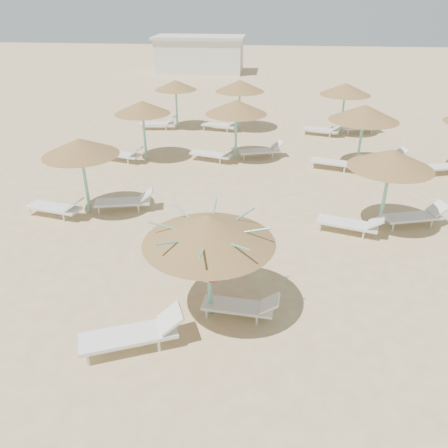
# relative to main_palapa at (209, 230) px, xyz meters

# --- Properties ---
(ground) EXTENTS (120.00, 120.00, 0.00)m
(ground) POSITION_rel_main_palapa_xyz_m (0.21, 0.40, -2.28)
(ground) COLOR #CCB77C
(ground) RESTS_ON ground
(main_palapa) EXTENTS (2.94, 2.94, 2.63)m
(main_palapa) POSITION_rel_main_palapa_xyz_m (0.00, 0.00, 0.00)
(main_palapa) COLOR #6AB9AA
(main_palapa) RESTS_ON ground
(lounger_main_a) EXTENTS (2.29, 1.46, 0.80)m
(lounger_main_a) POSITION_rel_main_palapa_xyz_m (-1.44, -1.29, -1.90)
(lounger_main_a) COLOR silver
(lounger_main_a) RESTS_ON ground
(lounger_main_b) EXTENTS (1.85, 0.70, 0.66)m
(lounger_main_b) POSITION_rel_main_palapa_xyz_m (0.78, -0.05, -1.97)
(lounger_main_b) COLOR silver
(lounger_main_b) RESTS_ON ground
(palapa_field) EXTENTS (18.86, 13.97, 2.72)m
(palapa_field) POSITION_rel_main_palapa_xyz_m (2.71, 10.26, 0.01)
(palapa_field) COLOR #6AB9AA
(palapa_field) RESTS_ON ground
(service_hut) EXTENTS (8.40, 4.40, 3.25)m
(service_hut) POSITION_rel_main_palapa_xyz_m (-5.79, 35.40, -0.64)
(service_hut) COLOR silver
(service_hut) RESTS_ON ground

